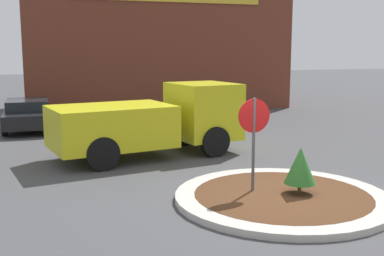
# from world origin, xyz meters

# --- Properties ---
(ground_plane) EXTENTS (120.00, 120.00, 0.00)m
(ground_plane) POSITION_xyz_m (0.00, 0.00, 0.00)
(ground_plane) COLOR #474749
(traffic_island) EXTENTS (4.82, 4.82, 0.15)m
(traffic_island) POSITION_xyz_m (0.00, 0.00, 0.07)
(traffic_island) COLOR #BCB7AD
(traffic_island) RESTS_ON ground_plane
(stop_sign) EXTENTS (0.77, 0.07, 2.28)m
(stop_sign) POSITION_xyz_m (-0.50, 0.49, 1.60)
(stop_sign) COLOR #4C4C51
(stop_sign) RESTS_ON ground_plane
(island_shrub) EXTENTS (0.71, 0.71, 1.06)m
(island_shrub) POSITION_xyz_m (0.41, -0.05, 0.79)
(island_shrub) COLOR brown
(island_shrub) RESTS_ON traffic_island
(utility_truck) EXTENTS (6.22, 3.25, 2.25)m
(utility_truck) POSITION_xyz_m (-1.62, 5.41, 1.14)
(utility_truck) COLOR gold
(utility_truck) RESTS_ON ground_plane
(storefront_building) EXTENTS (14.45, 6.07, 7.01)m
(storefront_building) POSITION_xyz_m (1.73, 18.17, 3.51)
(storefront_building) COLOR brown
(storefront_building) RESTS_ON ground_plane
(parked_sedan_black) EXTENTS (2.02, 4.54, 1.29)m
(parked_sedan_black) POSITION_xyz_m (-5.36, 12.04, 0.67)
(parked_sedan_black) COLOR black
(parked_sedan_black) RESTS_ON ground_plane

